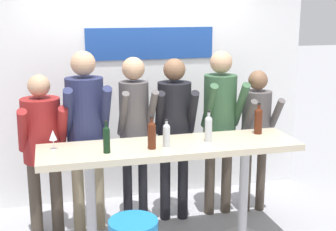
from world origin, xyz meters
TOP-DOWN VIEW (x-y plane):
  - back_wall at (0.00, 1.36)m, footprint 3.99×0.12m
  - tasting_table at (-0.00, 0.00)m, footprint 2.39×0.62m
  - person_far_left at (-1.14, 0.55)m, footprint 0.48×0.56m
  - person_left at (-0.72, 0.55)m, footprint 0.45×0.57m
  - person_center_left at (-0.22, 0.60)m, footprint 0.37×0.52m
  - person_center at (0.19, 0.58)m, footprint 0.47×0.58m
  - person_center_right at (0.71, 0.60)m, footprint 0.44×0.57m
  - person_right at (1.12, 0.56)m, footprint 0.39×0.50m
  - wine_bottle_0 at (-0.19, -0.09)m, footprint 0.07×0.07m
  - wine_bottle_1 at (0.93, 0.14)m, footprint 0.08×0.08m
  - wine_bottle_2 at (-0.05, -0.05)m, footprint 0.07×0.07m
  - wine_bottle_3 at (0.36, -0.00)m, footprint 0.07×0.07m
  - wine_bottle_4 at (-0.60, -0.10)m, footprint 0.06×0.06m
  - wine_glass_0 at (-1.04, 0.11)m, footprint 0.07×0.07m

SIDE VIEW (x-z plane):
  - tasting_table at x=0.00m, z-range 0.36..1.39m
  - person_right at x=1.12m, z-range 0.20..1.80m
  - person_far_left at x=-1.14m, z-range 0.19..1.83m
  - person_center at x=0.19m, z-range 0.22..1.96m
  - person_center_left at x=-0.22m, z-range 0.24..2.01m
  - person_center_right at x=0.71m, z-range 0.23..2.04m
  - wine_bottle_2 at x=-0.05m, z-range 1.02..1.27m
  - person_left at x=-0.72m, z-range 0.23..2.08m
  - wine_glass_0 at x=-1.04m, z-range 1.07..1.25m
  - wine_bottle_4 at x=-0.60m, z-range 1.02..1.31m
  - wine_bottle_3 at x=0.36m, z-range 1.02..1.32m
  - wine_bottle_0 at x=-0.19m, z-range 1.02..1.32m
  - wine_bottle_1 at x=0.93m, z-range 1.02..1.33m
  - back_wall at x=0.00m, z-range 0.00..2.72m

